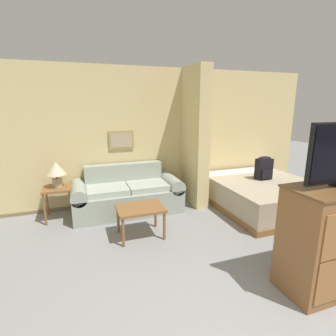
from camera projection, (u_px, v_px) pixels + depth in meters
wall_back at (139, 137)px, 5.10m from camera, size 7.45×0.16×2.60m
wall_partition_pillar at (195, 137)px, 4.99m from camera, size 0.24×0.82×2.60m
couch at (127, 195)px, 4.77m from camera, size 1.94×0.84×0.83m
coffee_table at (140, 211)px, 3.82m from camera, size 0.67×0.52×0.46m
side_table at (58, 192)px, 4.42m from camera, size 0.49×0.49×0.56m
table_lamp at (56, 170)px, 4.33m from camera, size 0.32×0.32×0.43m
tv_dresser at (336, 238)px, 2.72m from camera, size 1.15×0.54×1.13m
bed at (261, 193)px, 5.01m from camera, size 1.78×2.03×0.51m
backpack at (264, 167)px, 4.99m from camera, size 0.30×0.19×0.45m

